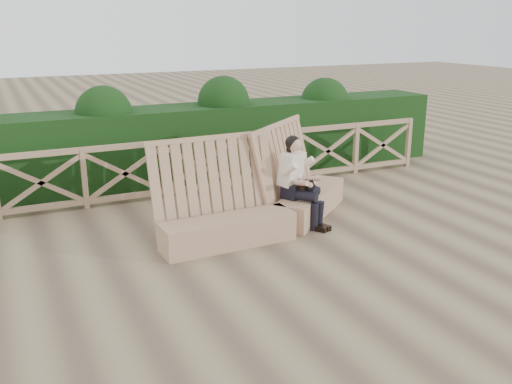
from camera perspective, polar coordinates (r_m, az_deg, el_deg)
name	(u,v)px	position (r m, az deg, el deg)	size (l,w,h in m)	color
ground	(286,258)	(8.04, 3.04, -6.65)	(60.00, 60.00, 0.00)	brown
bench	(268,204)	(9.07, 1.24, -1.23)	(3.77, 1.99, 1.57)	#9F775A
woman	(298,178)	(9.16, 4.21, 1.37)	(0.66, 0.95, 1.46)	black
guardrail	(200,165)	(10.91, -5.65, 2.69)	(10.10, 0.09, 1.10)	#917154
hedge	(180,143)	(11.98, -7.64, 4.85)	(12.00, 1.20, 1.50)	black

